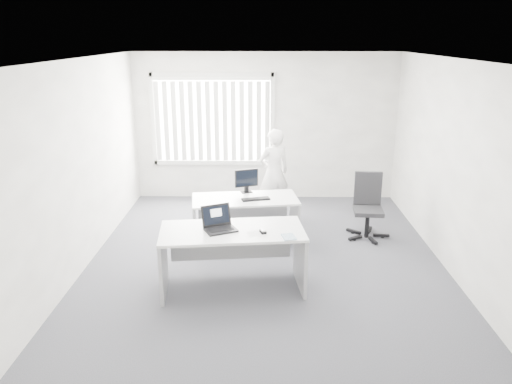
{
  "coord_description": "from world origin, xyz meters",
  "views": [
    {
      "loc": [
        -0.04,
        -6.48,
        3.09
      ],
      "look_at": [
        -0.13,
        0.15,
        1.0
      ],
      "focal_mm": 35.0,
      "sensor_mm": 36.0,
      "label": 1
    }
  ],
  "objects_px": {
    "desk_near": "(232,247)",
    "office_chair": "(367,217)",
    "laptop": "(221,220)",
    "monitor": "(246,181)",
    "desk_far": "(245,211)",
    "person": "(274,173)"
  },
  "relations": [
    {
      "from": "desk_far",
      "to": "person",
      "type": "bearing_deg",
      "value": 62.27
    },
    {
      "from": "office_chair",
      "to": "laptop",
      "type": "height_order",
      "value": "laptop"
    },
    {
      "from": "desk_near",
      "to": "desk_far",
      "type": "bearing_deg",
      "value": 79.6
    },
    {
      "from": "office_chair",
      "to": "monitor",
      "type": "xyz_separation_m",
      "value": [
        -1.92,
        0.02,
        0.59
      ]
    },
    {
      "from": "person",
      "to": "monitor",
      "type": "relative_size",
      "value": 4.17
    },
    {
      "from": "laptop",
      "to": "office_chair",
      "type": "bearing_deg",
      "value": 14.69
    },
    {
      "from": "desk_far",
      "to": "monitor",
      "type": "bearing_deg",
      "value": 79.45
    },
    {
      "from": "laptop",
      "to": "person",
      "type": "bearing_deg",
      "value": 50.9
    },
    {
      "from": "office_chair",
      "to": "monitor",
      "type": "relative_size",
      "value": 2.75
    },
    {
      "from": "monitor",
      "to": "desk_near",
      "type": "bearing_deg",
      "value": -114.03
    },
    {
      "from": "person",
      "to": "monitor",
      "type": "distance_m",
      "value": 1.08
    },
    {
      "from": "monitor",
      "to": "desk_far",
      "type": "bearing_deg",
      "value": -113.04
    },
    {
      "from": "person",
      "to": "laptop",
      "type": "bearing_deg",
      "value": 52.25
    },
    {
      "from": "desk_far",
      "to": "laptop",
      "type": "xyz_separation_m",
      "value": [
        -0.24,
        -1.53,
        0.43
      ]
    },
    {
      "from": "desk_near",
      "to": "office_chair",
      "type": "height_order",
      "value": "office_chair"
    },
    {
      "from": "monitor",
      "to": "office_chair",
      "type": "bearing_deg",
      "value": -20.67
    },
    {
      "from": "office_chair",
      "to": "desk_far",
      "type": "bearing_deg",
      "value": -167.42
    },
    {
      "from": "laptop",
      "to": "monitor",
      "type": "bearing_deg",
      "value": 57.04
    },
    {
      "from": "desk_near",
      "to": "monitor",
      "type": "relative_size",
      "value": 4.93
    },
    {
      "from": "desk_near",
      "to": "person",
      "type": "bearing_deg",
      "value": 72.01
    },
    {
      "from": "desk_near",
      "to": "monitor",
      "type": "distance_m",
      "value": 1.82
    },
    {
      "from": "laptop",
      "to": "desk_near",
      "type": "bearing_deg",
      "value": -9.64
    }
  ]
}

